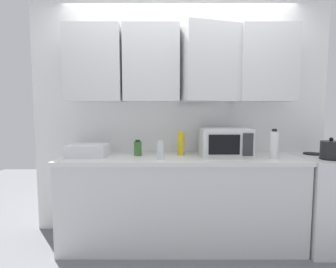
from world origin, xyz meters
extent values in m
cube|color=white|center=(0.00, 0.03, 1.30)|extent=(3.22, 0.06, 2.60)
cube|color=silver|center=(-0.87, -0.15, 1.83)|extent=(0.56, 0.33, 0.75)
cube|color=silver|center=(-0.29, -0.15, 1.83)|extent=(0.56, 0.33, 0.75)
cube|color=silver|center=(0.29, -0.20, 1.83)|extent=(0.62, 0.46, 0.75)
cube|color=silver|center=(0.87, -0.15, 1.83)|extent=(0.56, 0.33, 0.75)
cube|color=silver|center=(0.00, -0.30, 0.43)|extent=(2.32, 0.60, 0.86)
cube|color=white|center=(0.00, -0.30, 0.88)|extent=(2.35, 0.63, 0.04)
cube|color=silver|center=(1.56, -0.32, 0.45)|extent=(0.76, 0.64, 0.90)
cylinder|color=black|center=(1.39, -0.46, 0.91)|extent=(0.18, 0.18, 0.01)
cylinder|color=black|center=(1.39, -0.18, 0.91)|extent=(0.18, 0.18, 0.01)
cylinder|color=black|center=(1.39, -0.46, 0.99)|extent=(0.18, 0.18, 0.16)
sphere|color=black|center=(1.39, -0.46, 1.09)|extent=(0.04, 0.04, 0.04)
cube|color=silver|center=(0.44, -0.28, 1.04)|extent=(0.48, 0.36, 0.28)
cube|color=black|center=(0.39, -0.47, 1.04)|extent=(0.29, 0.01, 0.18)
cube|color=#2D2D33|center=(0.62, -0.47, 1.04)|extent=(0.10, 0.01, 0.21)
cube|color=silver|center=(-0.92, -0.30, 0.96)|extent=(0.38, 0.30, 0.12)
cylinder|color=white|center=(0.87, -0.43, 1.03)|extent=(0.07, 0.07, 0.26)
cylinder|color=black|center=(0.87, -0.43, 1.17)|extent=(0.04, 0.04, 0.03)
cylinder|color=gold|center=(0.01, -0.22, 1.01)|extent=(0.07, 0.07, 0.23)
cylinder|color=yellow|center=(0.01, -0.22, 1.14)|extent=(0.05, 0.05, 0.02)
cylinder|color=silver|center=(-0.20, -0.45, 0.98)|extent=(0.06, 0.06, 0.16)
cylinder|color=silver|center=(-0.20, -0.45, 1.07)|extent=(0.04, 0.04, 0.02)
cylinder|color=#386B2D|center=(-0.43, -0.25, 0.97)|extent=(0.08, 0.08, 0.14)
cylinder|color=black|center=(-0.43, -0.25, 1.05)|extent=(0.05, 0.05, 0.02)
camera|label=1|loc=(-0.13, -2.74, 1.34)|focal=26.41mm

